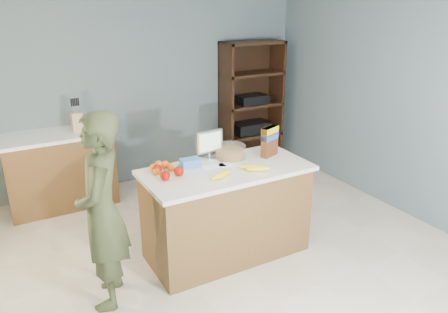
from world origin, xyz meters
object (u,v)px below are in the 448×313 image
shelving_unit (250,106)px  cereal_box (270,139)px  person (102,212)px  counter_peninsula (227,215)px  tv (209,143)px

shelving_unit → cereal_box: bearing=-117.4°
shelving_unit → person: bearing=-141.5°
counter_peninsula → person: bearing=-173.8°
tv → shelving_unit: bearing=47.9°
cereal_box → counter_peninsula: bearing=-171.1°
tv → cereal_box: size_ratio=0.95×
counter_peninsula → tv: tv is taller
tv → cereal_box: cereal_box is taller
tv → cereal_box: bearing=-22.9°
counter_peninsula → tv: size_ratio=5.53×
shelving_unit → person: shelving_unit is taller
counter_peninsula → shelving_unit: shelving_unit is taller
shelving_unit → tv: bearing=-132.1°
cereal_box → shelving_unit: bearing=62.6°
shelving_unit → tv: shelving_unit is taller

